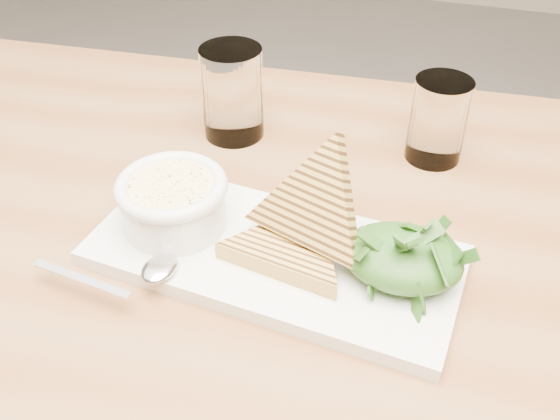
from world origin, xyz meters
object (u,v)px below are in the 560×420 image
(table_top, at_px, (273,297))
(glass_near, at_px, (232,93))
(platter, at_px, (274,255))
(soup_bowl, at_px, (174,208))
(glass_far, at_px, (438,120))

(table_top, height_order, glass_near, glass_near)
(table_top, xyz_separation_m, platter, (-0.01, 0.03, 0.03))
(table_top, distance_m, glass_near, 0.28)
(soup_bowl, height_order, glass_near, glass_near)
(table_top, bearing_deg, glass_far, 65.20)
(table_top, xyz_separation_m, glass_near, (-0.13, 0.24, 0.08))
(platter, bearing_deg, soup_bowl, 176.01)
(platter, bearing_deg, glass_near, 119.63)
(glass_near, bearing_deg, glass_far, 4.85)
(platter, xyz_separation_m, glass_far, (0.13, 0.23, 0.04))
(glass_near, xyz_separation_m, glass_far, (0.25, 0.02, -0.01))
(table_top, distance_m, soup_bowl, 0.13)
(soup_bowl, bearing_deg, table_top, -17.14)
(platter, relative_size, glass_far, 3.53)
(table_top, xyz_separation_m, glass_far, (0.12, 0.26, 0.07))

